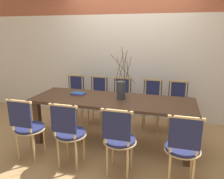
# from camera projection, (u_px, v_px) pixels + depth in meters

# --- Properties ---
(ground_plane) EXTENTS (16.00, 16.00, 0.00)m
(ground_plane) POSITION_uv_depth(u_px,v_px,m) (112.00, 143.00, 3.50)
(ground_plane) COLOR #A87F51
(wall_rear) EXTENTS (12.00, 0.06, 3.20)m
(wall_rear) POSITION_uv_depth(u_px,v_px,m) (130.00, 38.00, 4.26)
(wall_rear) COLOR beige
(wall_rear) RESTS_ON ground_plane
(dining_table) EXTENTS (2.46, 0.82, 0.74)m
(dining_table) POSITION_uv_depth(u_px,v_px,m) (112.00, 105.00, 3.33)
(dining_table) COLOR #422B1C
(dining_table) RESTS_ON ground_plane
(chair_near_leftend) EXTENTS (0.41, 0.41, 0.90)m
(chair_near_leftend) POSITION_uv_depth(u_px,v_px,m) (27.00, 126.00, 2.93)
(chair_near_leftend) COLOR #1E234C
(chair_near_leftend) RESTS_ON ground_plane
(chair_near_left) EXTENTS (0.41, 0.41, 0.90)m
(chair_near_left) POSITION_uv_depth(u_px,v_px,m) (69.00, 131.00, 2.77)
(chair_near_left) COLOR #1E234C
(chair_near_left) RESTS_ON ground_plane
(chair_near_center) EXTENTS (0.41, 0.41, 0.90)m
(chair_near_center) POSITION_uv_depth(u_px,v_px,m) (119.00, 138.00, 2.60)
(chair_near_center) COLOR #1E234C
(chair_near_center) RESTS_ON ground_plane
(chair_near_right) EXTENTS (0.41, 0.41, 0.90)m
(chair_near_right) POSITION_uv_depth(u_px,v_px,m) (183.00, 146.00, 2.41)
(chair_near_right) COLOR #1E234C
(chair_near_right) RESTS_ON ground_plane
(chair_far_leftend) EXTENTS (0.41, 0.41, 0.90)m
(chair_far_leftend) POSITION_uv_depth(u_px,v_px,m) (74.00, 95.00, 4.32)
(chair_far_leftend) COLOR #1E234C
(chair_far_leftend) RESTS_ON ground_plane
(chair_far_left) EXTENTS (0.41, 0.41, 0.90)m
(chair_far_left) POSITION_uv_depth(u_px,v_px,m) (97.00, 97.00, 4.19)
(chair_far_left) COLOR #1E234C
(chair_far_left) RESTS_ON ground_plane
(chair_far_center) EXTENTS (0.41, 0.41, 0.90)m
(chair_far_center) POSITION_uv_depth(u_px,v_px,m) (121.00, 99.00, 4.07)
(chair_far_center) COLOR #1E234C
(chair_far_center) RESTS_ON ground_plane
(chair_far_right) EXTENTS (0.41, 0.41, 0.90)m
(chair_far_right) POSITION_uv_depth(u_px,v_px,m) (152.00, 102.00, 3.92)
(chair_far_right) COLOR #1E234C
(chair_far_right) RESTS_ON ground_plane
(chair_far_rightend) EXTENTS (0.41, 0.41, 0.90)m
(chair_far_rightend) POSITION_uv_depth(u_px,v_px,m) (177.00, 104.00, 3.80)
(chair_far_rightend) COLOR #1E234C
(chair_far_rightend) RESTS_ON ground_plane
(vase_centerpiece) EXTENTS (0.33, 0.39, 0.79)m
(vase_centerpiece) POSITION_uv_depth(u_px,v_px,m) (121.00, 89.00, 3.28)
(vase_centerpiece) COLOR #33383D
(vase_centerpiece) RESTS_ON dining_table
(book_stack) EXTENTS (0.23, 0.19, 0.03)m
(book_stack) POSITION_uv_depth(u_px,v_px,m) (78.00, 94.00, 3.54)
(book_stack) COLOR #842D8C
(book_stack) RESTS_ON dining_table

